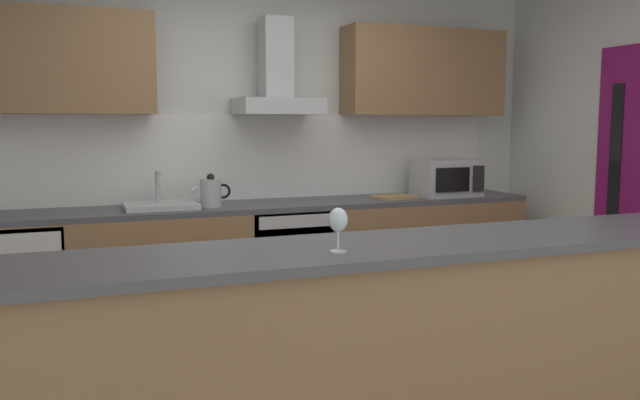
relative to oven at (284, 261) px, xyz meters
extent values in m
cube|color=silver|center=(-0.15, 0.41, 0.84)|extent=(5.90, 0.12, 2.60)
cube|color=white|center=(-0.15, 0.33, 0.77)|extent=(4.17, 0.02, 0.66)
cube|color=olive|center=(-0.15, 0.03, -0.03)|extent=(4.32, 0.60, 0.86)
cube|color=#4C4C51|center=(-0.15, 0.03, 0.42)|extent=(4.32, 0.60, 0.04)
cube|color=olive|center=(-0.06, -2.21, 0.02)|extent=(3.50, 0.52, 0.96)
cube|color=#4C4C51|center=(-0.06, -2.21, 0.52)|extent=(3.60, 0.64, 0.04)
cube|color=olive|center=(-1.59, 0.18, 1.45)|extent=(1.38, 0.32, 0.70)
cube|color=olive|center=(1.29, 0.18, 1.45)|extent=(1.38, 0.32, 0.70)
cube|color=black|center=(2.26, -0.94, 0.67)|extent=(0.01, 0.11, 1.31)
cube|color=slate|center=(0.00, 0.01, 0.00)|extent=(0.60, 0.56, 0.80)
cube|color=black|center=(0.00, -0.29, -0.06)|extent=(0.50, 0.02, 0.48)
cube|color=#B7BABC|center=(0.00, -0.29, 0.34)|extent=(0.54, 0.02, 0.09)
cylinder|color=#B7BABC|center=(0.00, -0.32, 0.18)|extent=(0.49, 0.02, 0.02)
cube|color=white|center=(-1.83, 0.01, -0.04)|extent=(0.58, 0.56, 0.85)
cube|color=silver|center=(-1.83, -0.28, -0.04)|extent=(0.55, 0.02, 0.80)
cylinder|color=#B7BABC|center=(-1.61, -0.30, 0.01)|extent=(0.02, 0.02, 0.38)
cube|color=#B7BABC|center=(1.40, -0.02, 0.59)|extent=(0.50, 0.36, 0.30)
cube|color=black|center=(1.34, -0.21, 0.59)|extent=(0.30, 0.02, 0.19)
cube|color=black|center=(1.58, -0.21, 0.59)|extent=(0.10, 0.01, 0.21)
cube|color=silver|center=(-0.90, 0.01, 0.46)|extent=(0.50, 0.40, 0.04)
cylinder|color=#B7BABC|center=(-0.90, 0.13, 0.57)|extent=(0.03, 0.03, 0.26)
cylinder|color=#B7BABC|center=(-0.90, 0.05, 0.69)|extent=(0.03, 0.16, 0.03)
cylinder|color=#B7BABC|center=(-0.55, -0.03, 0.54)|extent=(0.15, 0.15, 0.20)
sphere|color=black|center=(-0.55, -0.03, 0.65)|extent=(0.06, 0.06, 0.06)
cone|color=#B7BABC|center=(-0.65, -0.03, 0.58)|extent=(0.09, 0.04, 0.07)
torus|color=black|center=(-0.46, -0.03, 0.55)|extent=(0.11, 0.02, 0.11)
cube|color=#B7BABC|center=(0.00, 0.11, 1.16)|extent=(0.62, 0.45, 0.12)
cube|color=#B7BABC|center=(0.00, 0.16, 1.52)|extent=(0.22, 0.22, 0.60)
cylinder|color=silver|center=(-0.53, -2.33, 0.54)|extent=(0.07, 0.07, 0.01)
cylinder|color=silver|center=(-0.53, -2.33, 0.59)|extent=(0.01, 0.01, 0.09)
ellipsoid|color=silver|center=(-0.53, -2.33, 0.67)|extent=(0.08, 0.08, 0.10)
cube|color=tan|center=(0.92, -0.02, 0.45)|extent=(0.38, 0.28, 0.02)
camera|label=1|loc=(-1.53, -4.71, 1.05)|focal=37.36mm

